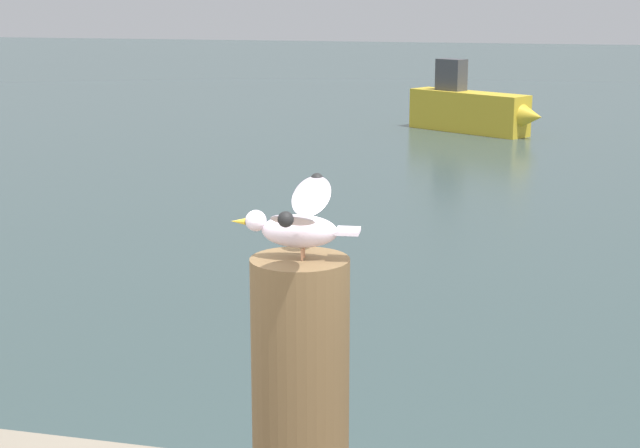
% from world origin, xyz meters
% --- Properties ---
extents(mooring_post, '(0.30, 0.30, 0.91)m').
position_xyz_m(mooring_post, '(0.62, -0.47, 1.88)').
color(mooring_post, brown).
rests_on(mooring_post, harbor_quay).
extents(seagull, '(0.39, 0.62, 0.21)m').
position_xyz_m(seagull, '(0.62, -0.47, 2.45)').
color(seagull, tan).
rests_on(seagull, mooring_post).
extents(boat_yellow, '(3.24, 2.30, 1.62)m').
position_xyz_m(boat_yellow, '(-0.74, 19.42, 0.52)').
color(boat_yellow, yellow).
rests_on(boat_yellow, ground_plane).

